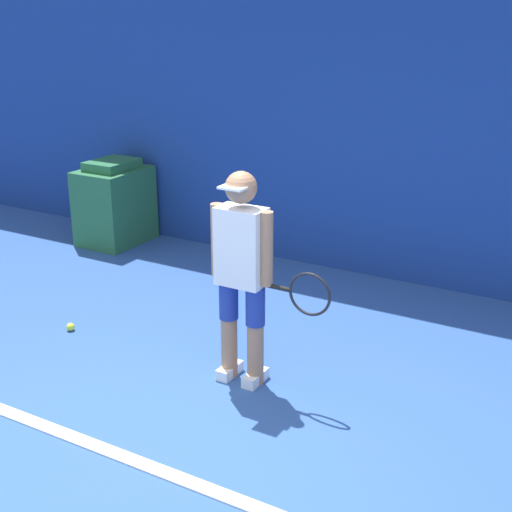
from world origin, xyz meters
The scene contains 6 objects.
ground_plane centered at (0.00, 0.00, 0.00)m, with size 24.00×24.00×0.00m, color #2D5193.
back_wall centered at (0.00, 3.67, 1.57)m, with size 24.00×0.10×3.14m.
court_baseline centered at (0.00, -0.02, 0.01)m, with size 21.60×0.10×0.01m.
tennis_player centered at (-0.01, 1.16, 0.86)m, with size 0.92×0.28×1.55m.
tennis_ball centered at (-1.69, 1.14, 0.03)m, with size 0.07×0.07×0.07m.
covered_chair centered at (-2.92, 3.18, 0.45)m, with size 0.61×0.78×0.95m.
Camera 1 is at (2.37, -2.79, 2.61)m, focal length 50.00 mm.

